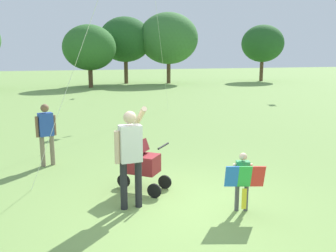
# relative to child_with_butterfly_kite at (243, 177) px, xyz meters

# --- Properties ---
(ground_plane) EXTENTS (120.00, 120.00, 0.00)m
(ground_plane) POSITION_rel_child_with_butterfly_kite_xyz_m (-0.98, 0.47, -0.62)
(ground_plane) COLOR #75994C
(treeline_distant) EXTENTS (39.45, 7.38, 6.50)m
(treeline_distant) POSITION_rel_child_with_butterfly_kite_xyz_m (2.57, 26.96, 3.26)
(treeline_distant) COLOR brown
(treeline_distant) RESTS_ON ground
(child_with_butterfly_kite) EXTENTS (0.67, 0.44, 1.04)m
(child_with_butterfly_kite) POSITION_rel_child_with_butterfly_kite_xyz_m (0.00, 0.00, 0.00)
(child_with_butterfly_kite) COLOR #4C4C51
(child_with_butterfly_kite) RESTS_ON ground
(person_adult_flyer) EXTENTS (0.56, 0.55, 1.81)m
(person_adult_flyer) POSITION_rel_child_with_butterfly_kite_xyz_m (-1.78, 0.75, 0.43)
(person_adult_flyer) COLOR #232328
(person_adult_flyer) RESTS_ON ground
(stroller) EXTENTS (1.02, 0.93, 1.03)m
(stroller) POSITION_rel_child_with_butterfly_kite_xyz_m (-1.41, 1.50, -0.01)
(stroller) COLOR black
(stroller) RESTS_ON ground
(person_sitting_far) EXTENTS (0.47, 0.28, 1.51)m
(person_sitting_far) POSITION_rel_child_with_butterfly_kite_xyz_m (-3.17, 3.81, 0.27)
(person_sitting_far) COLOR #7F705B
(person_sitting_far) RESTS_ON ground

